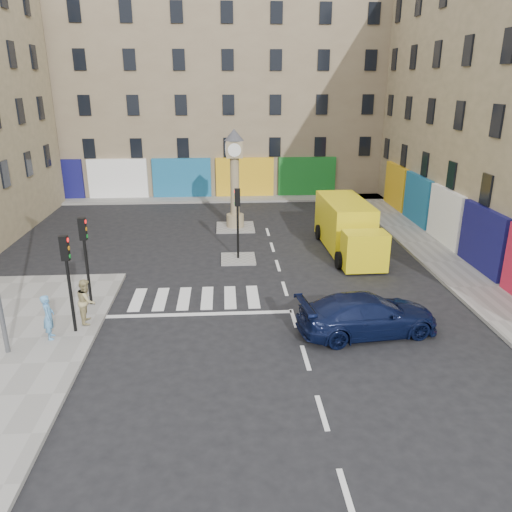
{
  "coord_description": "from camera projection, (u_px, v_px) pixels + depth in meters",
  "views": [
    {
      "loc": [
        -2.65,
        -16.79,
        8.97
      ],
      "look_at": [
        -1.38,
        2.9,
        2.0
      ],
      "focal_mm": 35.0,
      "sensor_mm": 36.0,
      "label": 1
    }
  ],
  "objects": [
    {
      "name": "traffic_light_island",
      "position": [
        238.0,
        212.0,
        25.49
      ],
      "size": [
        0.28,
        0.22,
        3.7
      ],
      "color": "black",
      "rests_on": "island_near"
    },
    {
      "name": "traffic_light_left_far",
      "position": [
        85.0,
        248.0,
        20.02
      ],
      "size": [
        0.28,
        0.22,
        3.7
      ],
      "color": "black",
      "rests_on": "sidewalk_left"
    },
    {
      "name": "sidewalk_right",
      "position": [
        422.0,
        243.0,
        28.85
      ],
      "size": [
        2.6,
        30.0,
        0.15
      ],
      "primitive_type": "cube",
      "color": "gray",
      "rests_on": "ground"
    },
    {
      "name": "clock_pillar",
      "position": [
        235.0,
        173.0,
        30.81
      ],
      "size": [
        1.2,
        1.2,
        6.1
      ],
      "color": "tan",
      "rests_on": "island_far"
    },
    {
      "name": "navy_sedan",
      "position": [
        368.0,
        315.0,
        18.49
      ],
      "size": [
        5.5,
        2.86,
        1.52
      ],
      "primitive_type": "imported",
      "rotation": [
        0.0,
        0.0,
        1.71
      ],
      "color": "black",
      "rests_on": "ground"
    },
    {
      "name": "pedestrian_blue",
      "position": [
        48.0,
        317.0,
        17.8
      ],
      "size": [
        0.53,
        0.69,
        1.68
      ],
      "primitive_type": "imported",
      "rotation": [
        0.0,
        0.0,
        1.8
      ],
      "color": "#5692C5",
      "rests_on": "sidewalk_left"
    },
    {
      "name": "island_near",
      "position": [
        238.0,
        259.0,
        26.33
      ],
      "size": [
        1.8,
        1.8,
        0.12
      ],
      "primitive_type": "cube",
      "color": "gray",
      "rests_on": "ground"
    },
    {
      "name": "yellow_van",
      "position": [
        347.0,
        227.0,
        27.46
      ],
      "size": [
        2.65,
        7.42,
        2.68
      ],
      "rotation": [
        0.0,
        0.0,
        0.02
      ],
      "color": "yellow",
      "rests_on": "ground"
    },
    {
      "name": "traffic_light_left_near",
      "position": [
        67.0,
        269.0,
        17.76
      ],
      "size": [
        0.28,
        0.22,
        3.7
      ],
      "color": "black",
      "rests_on": "sidewalk_left"
    },
    {
      "name": "pedestrian_tan",
      "position": [
        86.0,
        301.0,
        19.01
      ],
      "size": [
        0.78,
        0.94,
        1.75
      ],
      "primitive_type": "imported",
      "rotation": [
        0.0,
        0.0,
        1.72
      ],
      "color": "tan",
      "rests_on": "sidewalk_left"
    },
    {
      "name": "island_far",
      "position": [
        235.0,
        227.0,
        31.98
      ],
      "size": [
        2.4,
        2.4,
        0.12
      ],
      "primitive_type": "cube",
      "color": "gray",
      "rests_on": "ground"
    },
    {
      "name": "sidewalk_far",
      "position": [
        208.0,
        199.0,
        39.57
      ],
      "size": [
        32.0,
        2.4,
        0.15
      ],
      "primitive_type": "cube",
      "color": "gray",
      "rests_on": "ground"
    },
    {
      "name": "building_far",
      "position": [
        206.0,
        86.0,
        42.22
      ],
      "size": [
        32.0,
        10.0,
        17.0
      ],
      "primitive_type": "cube",
      "color": "#87775A",
      "rests_on": "ground"
    },
    {
      "name": "ground",
      "position": [
        297.0,
        330.0,
        18.94
      ],
      "size": [
        120.0,
        120.0,
        0.0
      ],
      "primitive_type": "plane",
      "color": "black",
      "rests_on": "ground"
    }
  ]
}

